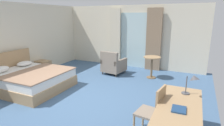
{
  "coord_description": "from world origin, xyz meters",
  "views": [
    {
      "loc": [
        2.63,
        -3.54,
        2.06
      ],
      "look_at": [
        0.66,
        0.58,
        0.91
      ],
      "focal_mm": 29.48,
      "sensor_mm": 36.0,
      "label": 1
    }
  ],
  "objects_px": {
    "nightstand": "(43,67)",
    "round_cafe_table": "(152,63)",
    "desk_chair": "(154,110)",
    "bed": "(30,79)",
    "writing_desk": "(179,109)",
    "desk_lamp": "(193,80)",
    "armchair_by_window": "(113,65)",
    "closed_book": "(179,109)"
  },
  "relations": [
    {
      "from": "nightstand",
      "to": "round_cafe_table",
      "type": "xyz_separation_m",
      "value": [
        3.82,
        1.16,
        0.31
      ]
    },
    {
      "from": "nightstand",
      "to": "desk_chair",
      "type": "relative_size",
      "value": 0.51
    },
    {
      "from": "bed",
      "to": "writing_desk",
      "type": "height_order",
      "value": "bed"
    },
    {
      "from": "desk_lamp",
      "to": "round_cafe_table",
      "type": "relative_size",
      "value": 0.58
    },
    {
      "from": "bed",
      "to": "writing_desk",
      "type": "relative_size",
      "value": 1.31
    },
    {
      "from": "bed",
      "to": "armchair_by_window",
      "type": "distance_m",
      "value": 2.85
    },
    {
      "from": "bed",
      "to": "desk_chair",
      "type": "relative_size",
      "value": 2.24
    },
    {
      "from": "nightstand",
      "to": "round_cafe_table",
      "type": "relative_size",
      "value": 0.63
    },
    {
      "from": "bed",
      "to": "armchair_by_window",
      "type": "relative_size",
      "value": 2.42
    },
    {
      "from": "bed",
      "to": "nightstand",
      "type": "relative_size",
      "value": 4.41
    },
    {
      "from": "nightstand",
      "to": "bed",
      "type": "bearing_deg",
      "value": -58.51
    },
    {
      "from": "writing_desk",
      "to": "round_cafe_table",
      "type": "xyz_separation_m",
      "value": [
        -1.22,
        3.25,
        -0.11
      ]
    },
    {
      "from": "bed",
      "to": "armchair_by_window",
      "type": "height_order",
      "value": "bed"
    },
    {
      "from": "bed",
      "to": "desk_chair",
      "type": "distance_m",
      "value": 3.87
    },
    {
      "from": "bed",
      "to": "armchair_by_window",
      "type": "bearing_deg",
      "value": 55.72
    },
    {
      "from": "bed",
      "to": "round_cafe_table",
      "type": "distance_m",
      "value": 3.91
    },
    {
      "from": "bed",
      "to": "closed_book",
      "type": "distance_m",
      "value": 4.35
    },
    {
      "from": "writing_desk",
      "to": "desk_lamp",
      "type": "xyz_separation_m",
      "value": [
        0.14,
        0.39,
        0.38
      ]
    },
    {
      "from": "desk_chair",
      "to": "round_cafe_table",
      "type": "bearing_deg",
      "value": 104.25
    },
    {
      "from": "desk_chair",
      "to": "armchair_by_window",
      "type": "height_order",
      "value": "desk_chair"
    },
    {
      "from": "desk_chair",
      "to": "desk_lamp",
      "type": "relative_size",
      "value": 2.16
    },
    {
      "from": "closed_book",
      "to": "round_cafe_table",
      "type": "xyz_separation_m",
      "value": [
        -1.22,
        3.44,
        -0.21
      ]
    },
    {
      "from": "writing_desk",
      "to": "nightstand",
      "type": "bearing_deg",
      "value": 157.51
    },
    {
      "from": "desk_lamp",
      "to": "armchair_by_window",
      "type": "bearing_deg",
      "value": 135.4
    },
    {
      "from": "bed",
      "to": "round_cafe_table",
      "type": "bearing_deg",
      "value": 39.82
    },
    {
      "from": "desk_chair",
      "to": "writing_desk",
      "type": "bearing_deg",
      "value": -11.04
    },
    {
      "from": "round_cafe_table",
      "to": "armchair_by_window",
      "type": "bearing_deg",
      "value": -174.08
    },
    {
      "from": "closed_book",
      "to": "round_cafe_table",
      "type": "height_order",
      "value": "closed_book"
    },
    {
      "from": "round_cafe_table",
      "to": "desk_chair",
      "type": "bearing_deg",
      "value": -75.75
    },
    {
      "from": "writing_desk",
      "to": "armchair_by_window",
      "type": "bearing_deg",
      "value": 130.07
    },
    {
      "from": "nightstand",
      "to": "round_cafe_table",
      "type": "height_order",
      "value": "round_cafe_table"
    },
    {
      "from": "desk_lamp",
      "to": "bed",
      "type": "bearing_deg",
      "value": 175.36
    },
    {
      "from": "nightstand",
      "to": "writing_desk",
      "type": "bearing_deg",
      "value": -22.49
    },
    {
      "from": "nightstand",
      "to": "desk_chair",
      "type": "bearing_deg",
      "value": -23.44
    },
    {
      "from": "desk_lamp",
      "to": "writing_desk",
      "type": "bearing_deg",
      "value": -109.72
    },
    {
      "from": "closed_book",
      "to": "round_cafe_table",
      "type": "relative_size",
      "value": 0.33
    },
    {
      "from": "desk_chair",
      "to": "armchair_by_window",
      "type": "relative_size",
      "value": 1.08
    },
    {
      "from": "armchair_by_window",
      "to": "nightstand",
      "type": "bearing_deg",
      "value": -157.29
    },
    {
      "from": "nightstand",
      "to": "armchair_by_window",
      "type": "xyz_separation_m",
      "value": [
        2.43,
        1.02,
        0.11
      ]
    },
    {
      "from": "nightstand",
      "to": "closed_book",
      "type": "bearing_deg",
      "value": -24.35
    },
    {
      "from": "writing_desk",
      "to": "round_cafe_table",
      "type": "bearing_deg",
      "value": 110.53
    },
    {
      "from": "writing_desk",
      "to": "armchair_by_window",
      "type": "distance_m",
      "value": 4.06
    }
  ]
}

